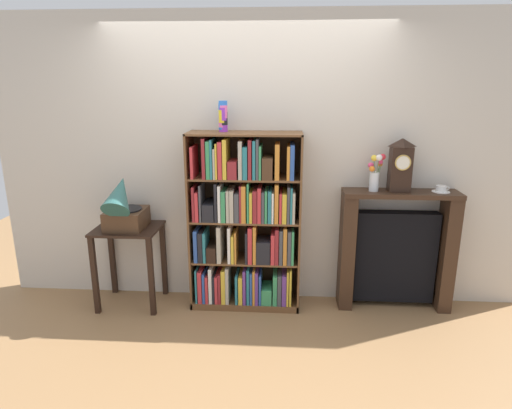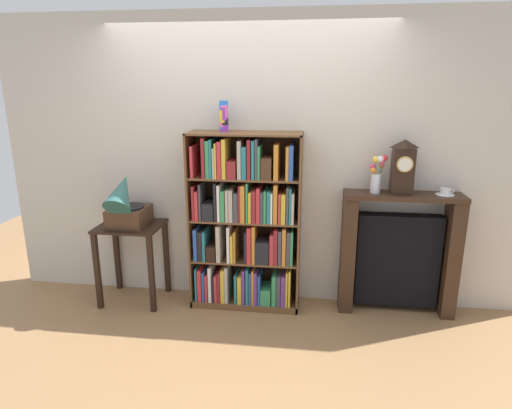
% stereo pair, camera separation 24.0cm
% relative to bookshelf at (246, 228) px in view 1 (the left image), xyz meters
% --- Properties ---
extents(ground_plane, '(7.91, 6.40, 0.02)m').
position_rel_bookshelf_xyz_m(ground_plane, '(-0.00, -0.08, -0.75)').
color(ground_plane, '#997047').
extents(wall_back, '(4.91, 0.08, 2.60)m').
position_rel_bookshelf_xyz_m(wall_back, '(0.15, 0.23, 0.56)').
color(wall_back, beige).
rests_on(wall_back, ground).
extents(bookshelf, '(0.98, 0.34, 1.60)m').
position_rel_bookshelf_xyz_m(bookshelf, '(0.00, 0.00, 0.00)').
color(bookshelf, brown).
rests_on(bookshelf, ground).
extents(cup_stack, '(0.08, 0.08, 0.26)m').
position_rel_bookshelf_xyz_m(cup_stack, '(-0.19, 0.06, 0.98)').
color(cup_stack, purple).
rests_on(cup_stack, bookshelf).
extents(side_table_left, '(0.57, 0.47, 0.75)m').
position_rel_bookshelf_xyz_m(side_table_left, '(-1.06, -0.05, -0.19)').
color(side_table_left, black).
rests_on(side_table_left, ground).
extents(gramophone, '(0.33, 0.50, 0.54)m').
position_rel_bookshelf_xyz_m(gramophone, '(-1.06, -0.11, 0.21)').
color(gramophone, '#472D1C').
rests_on(gramophone, side_table_left).
extents(fireplace_mantel, '(1.00, 0.27, 1.09)m').
position_rel_bookshelf_xyz_m(fireplace_mantel, '(1.35, 0.07, -0.21)').
color(fireplace_mantel, '#382316').
rests_on(fireplace_mantel, ground).
extents(mantel_clock, '(0.18, 0.15, 0.46)m').
position_rel_bookshelf_xyz_m(mantel_clock, '(1.32, 0.05, 0.58)').
color(mantel_clock, black).
rests_on(mantel_clock, fireplace_mantel).
extents(flower_vase, '(0.14, 0.17, 0.33)m').
position_rel_bookshelf_xyz_m(flower_vase, '(1.11, 0.04, 0.51)').
color(flower_vase, silver).
rests_on(flower_vase, fireplace_mantel).
extents(teacup_with_saucer, '(0.15, 0.15, 0.06)m').
position_rel_bookshelf_xyz_m(teacup_with_saucer, '(1.68, 0.05, 0.37)').
color(teacup_with_saucer, white).
rests_on(teacup_with_saucer, fireplace_mantel).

